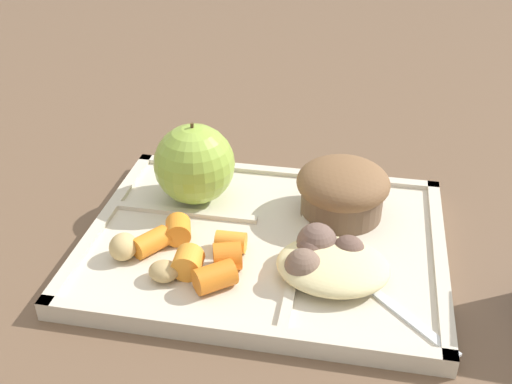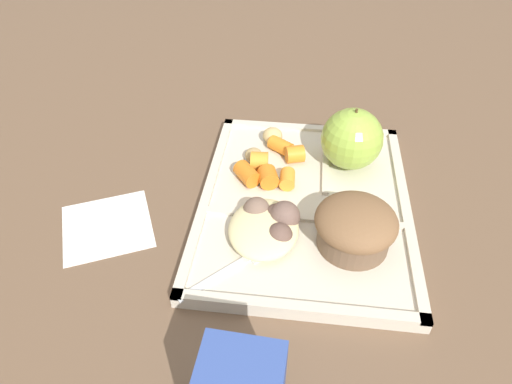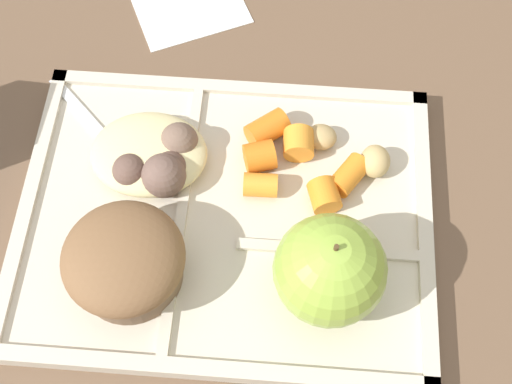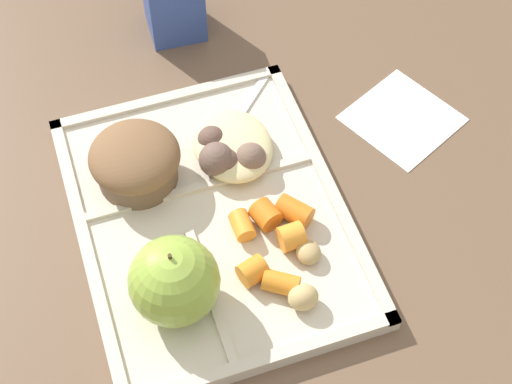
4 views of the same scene
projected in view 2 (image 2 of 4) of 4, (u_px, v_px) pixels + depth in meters
ground at (304, 208)px, 0.61m from camera, size 6.00×6.00×0.00m
lunch_tray at (304, 203)px, 0.60m from camera, size 0.35×0.27×0.02m
green_apple at (352, 139)px, 0.63m from camera, size 0.09×0.09×0.09m
bran_muffin at (355, 226)px, 0.52m from camera, size 0.09×0.09×0.06m
carrot_slice_small at (295, 154)px, 0.65m from camera, size 0.03×0.03×0.02m
carrot_slice_near_corner at (247, 174)px, 0.62m from camera, size 0.04×0.04×0.02m
carrot_slice_diagonal at (259, 161)px, 0.64m from camera, size 0.03×0.03×0.03m
carrot_slice_edge at (287, 179)px, 0.62m from camera, size 0.03×0.02×0.02m
carrot_slice_center at (281, 146)px, 0.67m from camera, size 0.04×0.04×0.02m
carrot_slice_back at (268, 177)px, 0.61m from camera, size 0.03×0.03×0.03m
potato_chunk_golden at (253, 155)px, 0.66m from camera, size 0.03×0.03×0.02m
potato_chunk_small at (273, 136)px, 0.69m from camera, size 0.03×0.03×0.03m
egg_noodle_pile at (264, 228)px, 0.54m from camera, size 0.10×0.08×0.03m
meatball_front at (285, 216)px, 0.55m from camera, size 0.04×0.04×0.04m
meatball_back at (280, 236)px, 0.53m from camera, size 0.03×0.03×0.03m
meatball_side at (277, 216)px, 0.56m from camera, size 0.03×0.03×0.03m
meatball_center at (257, 210)px, 0.56m from camera, size 0.03×0.03×0.03m
plastic_fork at (241, 262)px, 0.52m from camera, size 0.11×0.11×0.00m
paper_napkin at (107, 226)px, 0.58m from camera, size 0.14×0.14×0.00m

